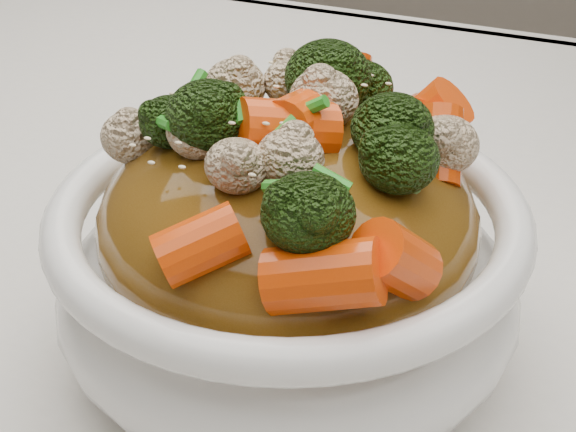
% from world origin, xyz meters
% --- Properties ---
extents(tablecloth, '(1.20, 0.80, 0.04)m').
position_xyz_m(tablecloth, '(0.00, 0.00, 0.73)').
color(tablecloth, white).
rests_on(tablecloth, dining_table).
extents(bowl, '(0.22, 0.22, 0.08)m').
position_xyz_m(bowl, '(0.02, -0.06, 0.79)').
color(bowl, white).
rests_on(bowl, tablecloth).
extents(sauce_base, '(0.17, 0.17, 0.09)m').
position_xyz_m(sauce_base, '(0.02, -0.06, 0.82)').
color(sauce_base, brown).
rests_on(sauce_base, bowl).
extents(carrots, '(0.17, 0.17, 0.05)m').
position_xyz_m(carrots, '(0.02, -0.06, 0.88)').
color(carrots, '#E74407').
rests_on(carrots, sauce_base).
extents(broccoli, '(0.17, 0.17, 0.04)m').
position_xyz_m(broccoli, '(0.02, -0.06, 0.88)').
color(broccoli, black).
rests_on(broccoli, sauce_base).
extents(cauliflower, '(0.17, 0.17, 0.03)m').
position_xyz_m(cauliflower, '(0.02, -0.06, 0.87)').
color(cauliflower, beige).
rests_on(cauliflower, sauce_base).
extents(scallions, '(0.13, 0.13, 0.02)m').
position_xyz_m(scallions, '(0.02, -0.06, 0.88)').
color(scallions, '#2A9321').
rests_on(scallions, sauce_base).
extents(sesame_seeds, '(0.16, 0.16, 0.01)m').
position_xyz_m(sesame_seeds, '(0.02, -0.06, 0.88)').
color(sesame_seeds, beige).
rests_on(sesame_seeds, sauce_base).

